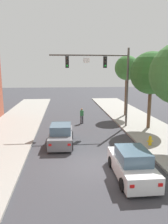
{
  "coord_description": "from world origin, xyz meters",
  "views": [
    {
      "loc": [
        -1.61,
        -12.03,
        5.62
      ],
      "look_at": [
        0.21,
        6.6,
        2.0
      ],
      "focal_mm": 35.03,
      "sensor_mm": 36.0,
      "label": 1
    }
  ],
  "objects_px": {
    "street_tree_second": "(151,73)",
    "fire_hydrant": "(150,140)",
    "traffic_signal_mast": "(106,72)",
    "car_following_white": "(132,164)",
    "car_lead_grey": "(61,135)",
    "pedestrian_crossing_road": "(82,115)",
    "street_tree_third": "(127,68)"
  },
  "relations": [
    {
      "from": "pedestrian_crossing_road",
      "to": "street_tree_third",
      "type": "relative_size",
      "value": 0.23
    },
    {
      "from": "car_following_white",
      "to": "street_tree_second",
      "type": "distance_m",
      "value": 11.35
    },
    {
      "from": "car_lead_grey",
      "to": "pedestrian_crossing_road",
      "type": "height_order",
      "value": "pedestrian_crossing_road"
    },
    {
      "from": "car_following_white",
      "to": "car_lead_grey",
      "type": "bearing_deg",
      "value": 123.55
    },
    {
      "from": "traffic_signal_mast",
      "to": "street_tree_second",
      "type": "bearing_deg",
      "value": -12.02
    },
    {
      "from": "traffic_signal_mast",
      "to": "fire_hydrant",
      "type": "relative_size",
      "value": 10.42
    },
    {
      "from": "traffic_signal_mast",
      "to": "street_tree_second",
      "type": "height_order",
      "value": "traffic_signal_mast"
    },
    {
      "from": "street_tree_third",
      "to": "car_lead_grey",
      "type": "bearing_deg",
      "value": -128.8
    },
    {
      "from": "traffic_signal_mast",
      "to": "street_tree_third",
      "type": "height_order",
      "value": "traffic_signal_mast"
    },
    {
      "from": "fire_hydrant",
      "to": "street_tree_third",
      "type": "distance_m",
      "value": 12.31
    },
    {
      "from": "pedestrian_crossing_road",
      "to": "car_lead_grey",
      "type": "bearing_deg",
      "value": -108.47
    },
    {
      "from": "traffic_signal_mast",
      "to": "car_following_white",
      "type": "bearing_deg",
      "value": -92.85
    },
    {
      "from": "traffic_signal_mast",
      "to": "street_tree_third",
      "type": "relative_size",
      "value": 1.05
    },
    {
      "from": "traffic_signal_mast",
      "to": "fire_hydrant",
      "type": "height_order",
      "value": "traffic_signal_mast"
    },
    {
      "from": "car_following_white",
      "to": "pedestrian_crossing_road",
      "type": "distance_m",
      "value": 12.2
    },
    {
      "from": "street_tree_third",
      "to": "pedestrian_crossing_road",
      "type": "bearing_deg",
      "value": -149.74
    },
    {
      "from": "fire_hydrant",
      "to": "pedestrian_crossing_road",
      "type": "bearing_deg",
      "value": 119.66
    },
    {
      "from": "pedestrian_crossing_road",
      "to": "car_following_white",
      "type": "bearing_deg",
      "value": -82.53
    },
    {
      "from": "traffic_signal_mast",
      "to": "pedestrian_crossing_road",
      "type": "distance_m",
      "value": 5.3
    },
    {
      "from": "traffic_signal_mast",
      "to": "car_lead_grey",
      "type": "xyz_separation_m",
      "value": [
        -4.25,
        -4.53,
        -4.66
      ]
    },
    {
      "from": "pedestrian_crossing_road",
      "to": "street_tree_third",
      "type": "distance_m",
      "value": 8.22
    },
    {
      "from": "pedestrian_crossing_road",
      "to": "street_tree_third",
      "type": "xyz_separation_m",
      "value": [
        5.71,
        3.33,
        4.88
      ]
    },
    {
      "from": "street_tree_second",
      "to": "street_tree_third",
      "type": "height_order",
      "value": "street_tree_third"
    },
    {
      "from": "traffic_signal_mast",
      "to": "car_following_white",
      "type": "xyz_separation_m",
      "value": [
        -0.51,
        -10.17,
        -4.66
      ]
    },
    {
      "from": "street_tree_second",
      "to": "fire_hydrant",
      "type": "bearing_deg",
      "value": -110.31
    },
    {
      "from": "car_lead_grey",
      "to": "pedestrian_crossing_road",
      "type": "distance_m",
      "value": 6.81
    },
    {
      "from": "car_lead_grey",
      "to": "street_tree_third",
      "type": "bearing_deg",
      "value": 51.2
    },
    {
      "from": "car_following_white",
      "to": "street_tree_second",
      "type": "relative_size",
      "value": 0.59
    },
    {
      "from": "car_following_white",
      "to": "traffic_signal_mast",
      "type": "bearing_deg",
      "value": 87.15
    },
    {
      "from": "car_following_white",
      "to": "pedestrian_crossing_road",
      "type": "relative_size",
      "value": 2.59
    },
    {
      "from": "fire_hydrant",
      "to": "street_tree_second",
      "type": "distance_m",
      "value": 7.11
    },
    {
      "from": "car_following_white",
      "to": "fire_hydrant",
      "type": "relative_size",
      "value": 5.9
    }
  ]
}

